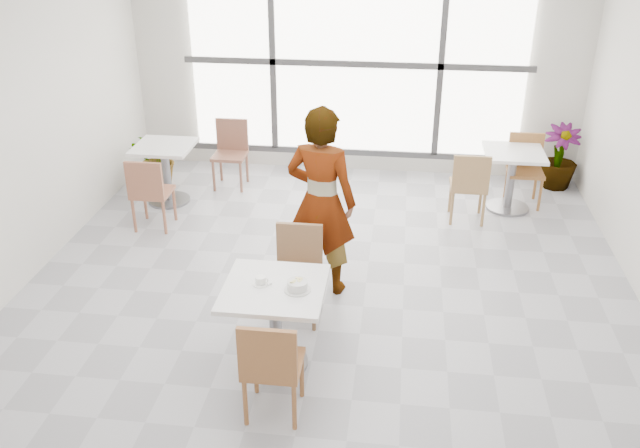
# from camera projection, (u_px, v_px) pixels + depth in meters

# --- Properties ---
(floor) EXTENTS (7.00, 7.00, 0.00)m
(floor) POSITION_uv_depth(u_px,v_px,m) (324.00, 304.00, 6.41)
(floor) COLOR #9E9EA5
(floor) RESTS_ON ground
(wall_back) EXTENTS (6.00, 0.00, 6.00)m
(wall_back) POSITION_uv_depth(u_px,v_px,m) (356.00, 62.00, 8.85)
(wall_back) COLOR silver
(wall_back) RESTS_ON ground
(window) EXTENTS (4.60, 0.07, 2.52)m
(window) POSITION_uv_depth(u_px,v_px,m) (356.00, 64.00, 8.79)
(window) COLOR white
(window) RESTS_ON ground
(main_table) EXTENTS (0.80, 0.80, 0.75)m
(main_table) POSITION_uv_depth(u_px,v_px,m) (275.00, 311.00, 5.38)
(main_table) COLOR white
(main_table) RESTS_ON ground
(chair_near) EXTENTS (0.42, 0.42, 0.87)m
(chair_near) POSITION_uv_depth(u_px,v_px,m) (271.00, 363.00, 4.82)
(chair_near) COLOR #965D34
(chair_near) RESTS_ON ground
(chair_far) EXTENTS (0.42, 0.42, 0.87)m
(chair_far) POSITION_uv_depth(u_px,v_px,m) (298.00, 266.00, 6.07)
(chair_far) COLOR #896241
(chair_far) RESTS_ON ground
(oatmeal_bowl) EXTENTS (0.21, 0.21, 0.10)m
(oatmeal_bowl) POSITION_uv_depth(u_px,v_px,m) (297.00, 285.00, 5.21)
(oatmeal_bowl) COLOR silver
(oatmeal_bowl) RESTS_ON main_table
(coffee_cup) EXTENTS (0.16, 0.13, 0.07)m
(coffee_cup) POSITION_uv_depth(u_px,v_px,m) (261.00, 281.00, 5.29)
(coffee_cup) COLOR white
(coffee_cup) RESTS_ON main_table
(person) EXTENTS (0.76, 0.58, 1.85)m
(person) POSITION_uv_depth(u_px,v_px,m) (321.00, 202.00, 6.29)
(person) COLOR black
(person) RESTS_ON ground
(bg_table_left) EXTENTS (0.70, 0.70, 0.75)m
(bg_table_left) POSITION_uv_depth(u_px,v_px,m) (166.00, 165.00, 8.31)
(bg_table_left) COLOR white
(bg_table_left) RESTS_ON ground
(bg_table_right) EXTENTS (0.70, 0.70, 0.75)m
(bg_table_right) POSITION_uv_depth(u_px,v_px,m) (512.00, 172.00, 8.12)
(bg_table_right) COLOR white
(bg_table_right) RESTS_ON ground
(bg_chair_left_near) EXTENTS (0.42, 0.42, 0.87)m
(bg_chair_left_near) POSITION_uv_depth(u_px,v_px,m) (149.00, 190.00, 7.60)
(bg_chair_left_near) COLOR #9D5F46
(bg_chair_left_near) RESTS_ON ground
(bg_chair_left_far) EXTENTS (0.42, 0.42, 0.87)m
(bg_chair_left_far) POSITION_uv_depth(u_px,v_px,m) (231.00, 148.00, 8.81)
(bg_chair_left_far) COLOR brown
(bg_chair_left_far) RESTS_ON ground
(bg_chair_right_near) EXTENTS (0.42, 0.42, 0.87)m
(bg_chair_right_near) POSITION_uv_depth(u_px,v_px,m) (469.00, 183.00, 7.78)
(bg_chair_right_near) COLOR #A0794C
(bg_chair_right_near) RESTS_ON ground
(bg_chair_right_far) EXTENTS (0.42, 0.42, 0.87)m
(bg_chair_right_far) POSITION_uv_depth(u_px,v_px,m) (525.00, 164.00, 8.30)
(bg_chair_right_far) COLOR #986232
(bg_chair_right_far) RESTS_ON ground
(plant_left) EXTENTS (0.84, 0.79, 0.74)m
(plant_left) POSITION_uv_depth(u_px,v_px,m) (159.00, 159.00, 8.82)
(plant_left) COLOR #5B8842
(plant_left) RESTS_ON ground
(plant_right) EXTENTS (0.51, 0.51, 0.85)m
(plant_right) POSITION_uv_depth(u_px,v_px,m) (559.00, 157.00, 8.75)
(plant_right) COLOR #468C43
(plant_right) RESTS_ON ground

